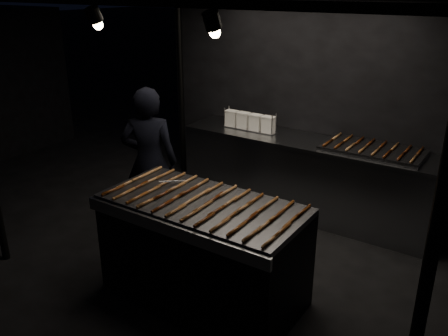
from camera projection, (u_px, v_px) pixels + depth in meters
The scene contains 10 objects.
ground at pixel (244, 251), 4.84m from camera, with size 80.00×80.00×0.00m, color black.
stall_structure at pixel (269, 25), 4.33m from camera, with size 4.30×3.30×2.62m.
grill_cart at pixel (203, 250), 4.00m from camera, with size 1.72×0.84×0.90m.
sausages_main at pixel (203, 200), 3.84m from camera, with size 1.55×0.79×0.03m.
tongs at pixel (179, 182), 4.20m from camera, with size 0.04×0.42×0.02m, color gray, non-canonical shape.
back_counter at pixel (304, 177), 5.51m from camera, with size 3.00×0.62×0.90m.
tray_rack at pixel (250, 122), 5.70m from camera, with size 0.70×0.14×0.24m.
second_grill at pixel (373, 150), 4.95m from camera, with size 1.03×0.55×0.05m, color #3D3D3F.
sausages_back at pixel (373, 147), 4.94m from camera, with size 0.90×0.54×0.03m.
vendor at pixel (150, 162), 4.97m from camera, with size 0.58×0.38×1.60m, color black.
Camera 1 is at (2.16, -3.61, 2.55)m, focal length 38.00 mm.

